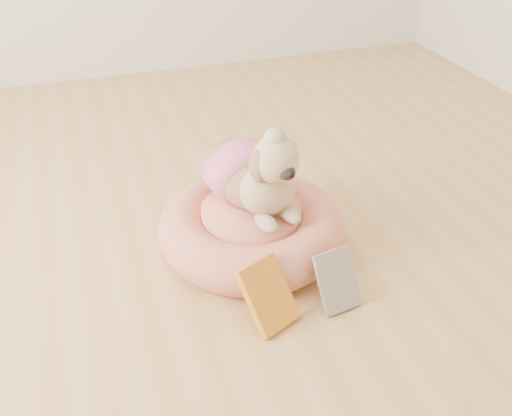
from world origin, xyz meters
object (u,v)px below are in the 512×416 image
object	(u,v)px
dog	(253,159)
book_yellow	(268,295)
pet_bed	(251,228)
book_white	(337,281)

from	to	relation	value
dog	book_yellow	size ratio (longest dim) A/B	2.17
dog	book_yellow	distance (m)	0.44
book_yellow	pet_bed	bearing A→B (deg)	55.38
book_yellow	book_white	distance (m)	0.22
book_yellow	book_white	world-z (taller)	book_yellow
pet_bed	book_yellow	bearing A→B (deg)	-100.24
pet_bed	book_white	distance (m)	0.38
pet_bed	book_white	bearing A→B (deg)	-65.81
book_yellow	book_white	bearing A→B (deg)	-23.67
book_yellow	dog	bearing A→B (deg)	54.02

